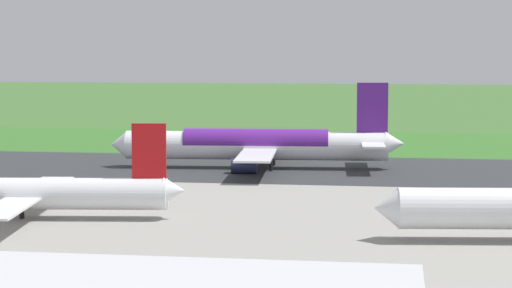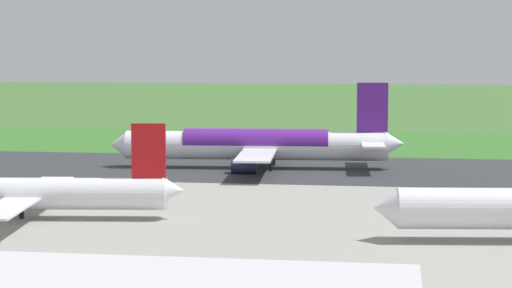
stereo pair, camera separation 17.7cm
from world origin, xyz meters
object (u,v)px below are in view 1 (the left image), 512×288
object	(u,v)px
service_car_ops	(437,200)
traffic_cone_orange	(302,146)
no_stopping_sign	(336,139)
airliner_main	(258,145)
airliner_parked_mid	(23,193)

from	to	relation	value
service_car_ops	traffic_cone_orange	distance (m)	80.27
no_stopping_sign	traffic_cone_orange	bearing A→B (deg)	27.36
traffic_cone_orange	no_stopping_sign	bearing A→B (deg)	-152.64
airliner_main	service_car_ops	distance (m)	48.96
airliner_main	service_car_ops	size ratio (longest dim) A/B	12.77
airliner_main	no_stopping_sign	size ratio (longest dim) A/B	21.66
service_car_ops	traffic_cone_orange	xyz separation A→B (m)	(26.27, -75.85, -0.57)
service_car_ops	no_stopping_sign	bearing A→B (deg)	-76.52
airliner_parked_mid	no_stopping_sign	size ratio (longest dim) A/B	17.11
no_stopping_sign	traffic_cone_orange	xyz separation A→B (m)	(7.19, 3.72, -1.21)
airliner_main	airliner_parked_mid	xyz separation A→B (m)	(22.82, 55.54, -0.94)
airliner_main	no_stopping_sign	distance (m)	43.31
service_car_ops	traffic_cone_orange	size ratio (longest dim) A/B	7.71
no_stopping_sign	traffic_cone_orange	size ratio (longest dim) A/B	4.54
traffic_cone_orange	airliner_parked_mid	bearing A→B (deg)	73.73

